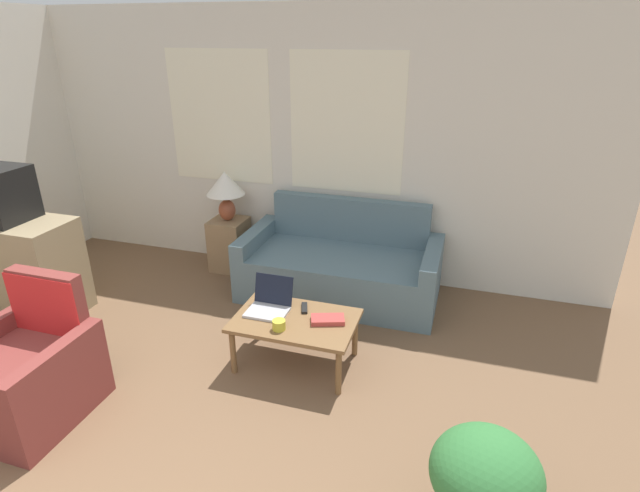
% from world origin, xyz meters
% --- Properties ---
extents(wall_back, '(6.27, 0.06, 2.60)m').
position_xyz_m(wall_back, '(-0.00, 3.67, 1.31)').
color(wall_back, silver).
rests_on(wall_back, ground_plane).
extents(couch, '(1.84, 0.88, 0.86)m').
position_xyz_m(couch, '(0.67, 3.22, 0.27)').
color(couch, slate).
rests_on(couch, ground_plane).
extents(armchair, '(0.74, 0.76, 0.90)m').
position_xyz_m(armchair, '(-0.86, 1.02, 0.28)').
color(armchair, brown).
rests_on(armchair, ground_plane).
extents(tv_dresser, '(1.14, 0.55, 0.87)m').
position_xyz_m(tv_dresser, '(-2.02, 2.06, 0.43)').
color(tv_dresser, '#998460').
rests_on(tv_dresser, ground_plane).
extents(side_table, '(0.36, 0.36, 0.55)m').
position_xyz_m(side_table, '(-0.60, 3.39, 0.28)').
color(side_table, '#937551').
rests_on(side_table, ground_plane).
extents(table_lamp, '(0.39, 0.39, 0.51)m').
position_xyz_m(table_lamp, '(-0.60, 3.39, 0.90)').
color(table_lamp, brown).
rests_on(table_lamp, side_table).
extents(coffee_table, '(0.90, 0.59, 0.39)m').
position_xyz_m(coffee_table, '(0.64, 2.02, 0.35)').
color(coffee_table, brown).
rests_on(coffee_table, ground_plane).
extents(laptop, '(0.30, 0.29, 0.24)m').
position_xyz_m(laptop, '(0.41, 2.08, 0.45)').
color(laptop, '#B7B7BC').
rests_on(laptop, coffee_table).
extents(cup_navy, '(0.09, 0.09, 0.07)m').
position_xyz_m(cup_navy, '(0.58, 1.85, 0.43)').
color(cup_navy, gold).
rests_on(cup_navy, coffee_table).
extents(book_red, '(0.27, 0.20, 0.04)m').
position_xyz_m(book_red, '(0.88, 2.05, 0.41)').
color(book_red, '#B23D38').
rests_on(book_red, coffee_table).
extents(tv_remote, '(0.09, 0.16, 0.02)m').
position_xyz_m(tv_remote, '(0.66, 2.17, 0.40)').
color(tv_remote, black).
rests_on(tv_remote, coffee_table).
extents(potted_plant, '(0.54, 0.54, 0.60)m').
position_xyz_m(potted_plant, '(1.99, 0.97, 0.37)').
color(potted_plant, '#4C4C4C').
rests_on(potted_plant, ground_plane).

